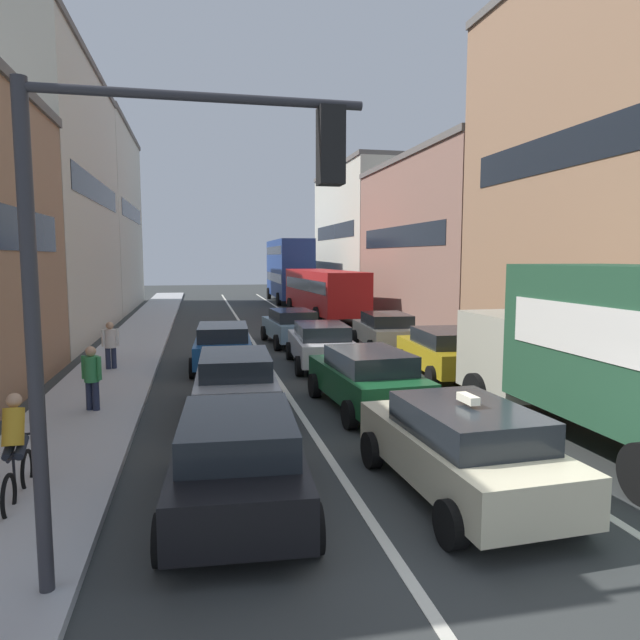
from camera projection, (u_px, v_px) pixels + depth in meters
name	position (u px, v px, depth m)	size (l,w,h in m)	color
ground_plane	(504.00, 531.00, 7.80)	(140.00, 140.00, 0.00)	#363938
sidewalk_left	(139.00, 338.00, 25.82)	(2.60, 64.00, 0.14)	#B8B8B8
lane_stripe_left	(249.00, 336.00, 26.87)	(0.16, 60.00, 0.01)	silver
lane_stripe_right	(320.00, 334.00, 27.58)	(0.16, 60.00, 0.01)	silver
building_row_left	(29.00, 214.00, 27.88)	(7.20, 43.90, 12.77)	#9E7556
building_row_right	(469.00, 223.00, 29.70)	(7.20, 43.90, 12.70)	beige
traffic_light_pole	(156.00, 249.00, 6.04)	(3.58, 0.38, 5.50)	#2D2D33
removalist_box_truck	(612.00, 349.00, 10.90)	(2.76, 7.73, 3.58)	#B7B29E
taxi_centre_lane_front	(462.00, 447.00, 8.84)	(2.23, 4.38, 1.66)	beige
sedan_left_lane_front	(238.00, 457.00, 8.38)	(2.26, 4.40, 1.49)	black
sedan_centre_lane_second	(367.00, 377.00, 13.92)	(2.28, 4.40, 1.49)	#19592D
wagon_left_lane_second	(235.00, 381.00, 13.49)	(2.21, 4.37, 1.49)	gray
hatchback_centre_lane_third	(321.00, 344.00, 19.34)	(2.26, 4.39, 1.49)	silver
sedan_left_lane_third	(223.00, 345.00, 19.04)	(2.23, 4.38, 1.49)	#194C8C
coupe_centre_lane_fourth	(292.00, 326.00, 24.29)	(2.28, 4.41, 1.49)	#759EB7
sedan_right_lane_behind_truck	(445.00, 351.00, 17.74)	(2.26, 4.40, 1.49)	#B29319
wagon_right_lane_far	(386.00, 330.00, 22.81)	(2.29, 4.41, 1.49)	beige
bus_mid_queue_primary	(324.00, 289.00, 34.53)	(3.21, 10.62, 2.90)	#B21919
bus_far_queue_secondary	(289.00, 268.00, 46.63)	(2.92, 10.54, 5.06)	navy
cyclist_on_sidewalk	(16.00, 451.00, 8.49)	(0.50, 1.73, 1.72)	black
pedestrian_mid_sidewalk	(92.00, 376.00, 13.34)	(0.48, 0.34, 1.66)	#262D47
pedestrian_far_sidewalk	(110.00, 344.00, 18.30)	(0.51, 0.34, 1.66)	#262D47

